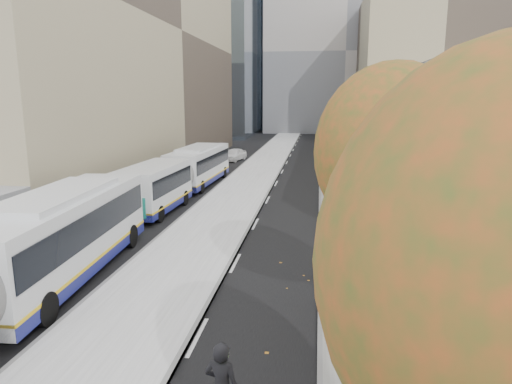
# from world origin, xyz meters

# --- Properties ---
(bus_platform) EXTENTS (4.25, 150.00, 0.15)m
(bus_platform) POSITION_xyz_m (-3.88, 35.00, 0.07)
(bus_platform) COLOR #AAAAAA
(bus_platform) RESTS_ON ground
(sidewalk) EXTENTS (4.75, 150.00, 0.08)m
(sidewalk) POSITION_xyz_m (4.12, 35.00, 0.04)
(sidewalk) COLOR gray
(sidewalk) RESTS_ON ground
(building_tan) EXTENTS (18.00, 92.00, 8.00)m
(building_tan) POSITION_xyz_m (15.50, 64.00, 4.00)
(building_tan) COLOR tan
(building_tan) RESTS_ON ground
(building_midrise) EXTENTS (24.00, 46.00, 25.00)m
(building_midrise) POSITION_xyz_m (-22.50, 41.00, 12.50)
(building_midrise) COLOR gray
(building_midrise) RESTS_ON ground
(building_far_block) EXTENTS (30.00, 18.00, 30.00)m
(building_far_block) POSITION_xyz_m (6.00, 96.00, 15.00)
(building_far_block) COLOR gray
(building_far_block) RESTS_ON ground
(bus_shelter) EXTENTS (1.90, 4.40, 2.53)m
(bus_shelter) POSITION_xyz_m (5.69, 10.96, 2.19)
(bus_shelter) COLOR #383A3F
(bus_shelter) RESTS_ON sidewalk
(tree_c) EXTENTS (4.20, 4.20, 7.28)m
(tree_c) POSITION_xyz_m (3.60, 13.00, 5.25)
(tree_c) COLOR black
(tree_c) RESTS_ON sidewalk
(bus_far) EXTENTS (3.15, 17.11, 2.84)m
(bus_far) POSITION_xyz_m (-7.72, 30.90, 1.55)
(bus_far) COLOR silver
(bus_far) RESTS_ON ground
(distant_car) EXTENTS (2.48, 4.23, 1.35)m
(distant_car) POSITION_xyz_m (-7.39, 48.74, 0.68)
(distant_car) COLOR white
(distant_car) RESTS_ON ground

